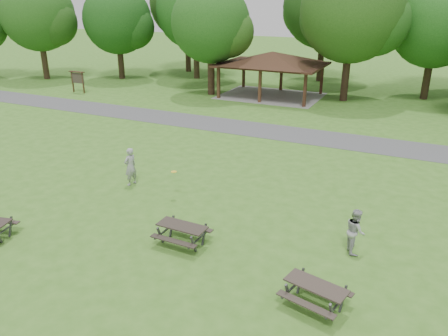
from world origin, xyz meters
TOP-DOWN VIEW (x-y plane):
  - ground at (0.00, 0.00)m, footprint 160.00×160.00m
  - asphalt_path at (0.00, 14.00)m, footprint 120.00×3.20m
  - pavilion at (-4.00, 24.00)m, footprint 8.60×7.01m
  - notice_board at (-20.00, 18.00)m, footprint 1.60×0.30m
  - tree_row_a at (-27.91, 22.03)m, footprint 7.56×7.20m
  - tree_row_b at (-20.92, 25.53)m, footprint 7.14×6.80m
  - tree_row_c at (-13.90, 29.03)m, footprint 8.19×7.80m
  - tree_row_d at (-8.92, 22.53)m, footprint 6.93×6.60m
  - tree_row_e at (2.10, 25.03)m, footprint 8.40×8.00m
  - tree_row_f at (8.09, 28.53)m, footprint 7.35×7.00m
  - tree_deep_a at (-16.90, 32.53)m, footprint 8.40×8.00m
  - tree_deep_b at (-1.90, 33.03)m, footprint 8.40×8.00m
  - picnic_table_middle at (1.37, -0.17)m, footprint 1.77×1.44m
  - picnic_table_far at (6.38, -1.45)m, footprint 1.98×1.73m
  - frisbee_in_flight at (-0.83, 2.94)m, footprint 0.33×0.33m
  - frisbee_thrower at (-3.36, 3.29)m, footprint 0.56×0.72m
  - frisbee_catcher at (6.85, 1.89)m, footprint 0.85×0.94m

SIDE VIEW (x-z plane):
  - ground at x=0.00m, z-range 0.00..0.00m
  - asphalt_path at x=0.00m, z-range 0.00..0.02m
  - picnic_table_far at x=6.38m, z-range 0.18..0.92m
  - picnic_table_middle at x=1.37m, z-range 0.18..0.93m
  - frisbee_catcher at x=6.85m, z-range 0.00..1.58m
  - frisbee_thrower at x=-3.36m, z-range 0.00..1.77m
  - frisbee_in_flight at x=-0.83m, z-range 1.19..1.21m
  - notice_board at x=-20.00m, z-range 0.37..2.25m
  - pavilion at x=-4.00m, z-range 1.18..4.94m
  - tree_row_b at x=-20.92m, z-range 1.03..10.30m
  - tree_row_d at x=-8.92m, z-range 1.13..10.41m
  - tree_row_f at x=8.09m, z-range 1.06..10.62m
  - tree_row_a at x=-27.91m, z-range 1.17..11.14m
  - tree_row_c at x=-13.90m, z-range 1.20..11.87m
  - tree_row_e at x=2.10m, z-range 1.27..12.29m
  - tree_deep_b at x=-1.90m, z-range 1.32..12.45m
  - tree_deep_a at x=-16.90m, z-range 1.44..12.82m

